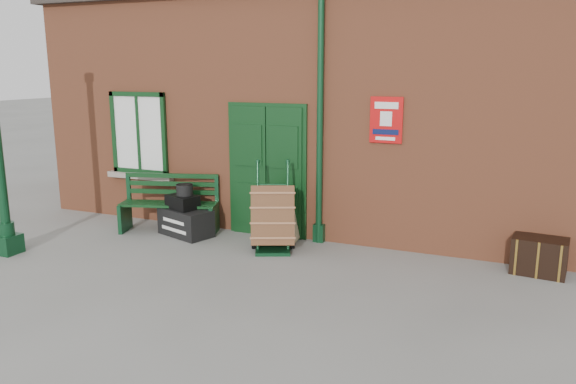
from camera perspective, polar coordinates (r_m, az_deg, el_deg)
The scene contains 10 objects.
ground at distance 8.36m, azimuth -4.47°, elevation -7.27°, with size 80.00×80.00×0.00m, color gray.
station_building at distance 11.11m, azimuth 3.71°, elevation 9.05°, with size 10.30×4.30×4.36m.
bench at distance 10.06m, azimuth -11.90°, elevation -1.00°, with size 1.76×0.98×1.04m.
houdini_trunk at distance 9.81m, azimuth -10.33°, elevation -3.02°, with size 0.93×0.51×0.47m, color black.
strongbox at distance 9.75m, azimuth -10.66°, elevation -1.00°, with size 0.51×0.37×0.23m, color black.
hatbox at distance 9.71m, azimuth -10.46°, elevation 0.23°, with size 0.28×0.28×0.19m, color black.
suitcase_back at distance 9.31m, azimuth -0.92°, elevation -2.61°, with size 0.22×0.55×0.77m, color tan.
suitcase_front at distance 9.18m, azimuth -0.11°, elevation -3.18°, with size 0.20×0.49×0.66m, color tan.
porter_trolley at distance 8.82m, azimuth -1.54°, elevation -2.53°, with size 0.90×0.93×1.38m.
dark_trunk at distance 8.62m, azimuth 24.16°, elevation -5.94°, with size 0.72×0.47×0.52m, color black.
Camera 1 is at (3.65, -6.98, 2.81)m, focal length 35.00 mm.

